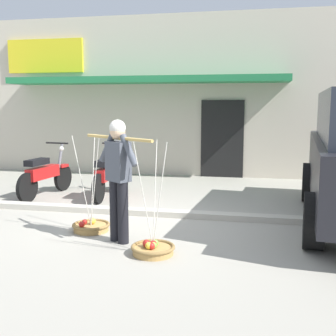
{
  "coord_description": "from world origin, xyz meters",
  "views": [
    {
      "loc": [
        1.83,
        -6.29,
        1.91
      ],
      "look_at": [
        0.39,
        0.6,
        0.85
      ],
      "focal_mm": 45.92,
      "sensor_mm": 36.0,
      "label": 1
    }
  ],
  "objects_px": {
    "motorcycle_nearest_shop": "(45,175)",
    "motorcycle_second_in_row": "(108,175)",
    "fruit_vendor": "(118,173)",
    "fruit_basket_left_side": "(153,248)",
    "fruit_basket_right_side": "(91,226)"
  },
  "relations": [
    {
      "from": "fruit_basket_left_side",
      "to": "motorcycle_nearest_shop",
      "type": "height_order",
      "value": "fruit_basket_left_side"
    },
    {
      "from": "fruit_basket_left_side",
      "to": "motorcycle_second_in_row",
      "type": "distance_m",
      "value": 3.57
    },
    {
      "from": "fruit_basket_left_side",
      "to": "motorcycle_nearest_shop",
      "type": "relative_size",
      "value": 0.8
    },
    {
      "from": "motorcycle_nearest_shop",
      "to": "motorcycle_second_in_row",
      "type": "height_order",
      "value": "same"
    },
    {
      "from": "fruit_basket_right_side",
      "to": "motorcycle_nearest_shop",
      "type": "bearing_deg",
      "value": 131.16
    },
    {
      "from": "fruit_basket_left_side",
      "to": "motorcycle_nearest_shop",
      "type": "bearing_deg",
      "value": 135.92
    },
    {
      "from": "fruit_vendor",
      "to": "motorcycle_nearest_shop",
      "type": "distance_m",
      "value": 3.53
    },
    {
      "from": "fruit_vendor",
      "to": "fruit_basket_left_side",
      "type": "bearing_deg",
      "value": -34.81
    },
    {
      "from": "motorcycle_nearest_shop",
      "to": "motorcycle_second_in_row",
      "type": "distance_m",
      "value": 1.31
    },
    {
      "from": "fruit_vendor",
      "to": "motorcycle_second_in_row",
      "type": "bearing_deg",
      "value": 112.66
    },
    {
      "from": "fruit_basket_left_side",
      "to": "motorcycle_nearest_shop",
      "type": "xyz_separation_m",
      "value": [
        -3.01,
        2.91,
        0.37
      ]
    },
    {
      "from": "fruit_vendor",
      "to": "fruit_basket_left_side",
      "type": "xyz_separation_m",
      "value": [
        0.58,
        -0.4,
        -0.9
      ]
    },
    {
      "from": "motorcycle_nearest_shop",
      "to": "fruit_basket_right_side",
      "type": "bearing_deg",
      "value": -48.84
    },
    {
      "from": "fruit_basket_right_side",
      "to": "motorcycle_nearest_shop",
      "type": "height_order",
      "value": "fruit_basket_right_side"
    },
    {
      "from": "fruit_basket_left_side",
      "to": "fruit_basket_right_side",
      "type": "relative_size",
      "value": 1.0
    }
  ]
}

